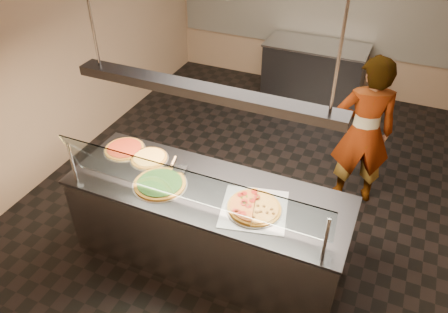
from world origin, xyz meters
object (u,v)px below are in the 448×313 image
at_px(half_pizza_pepperoni, 242,203).
at_px(pizza_cheese, 149,158).
at_px(heat_lamp_housing, 204,91).
at_px(prep_table, 314,71).
at_px(half_pizza_sausage, 267,211).
at_px(pizza_spinach, 160,183).
at_px(sneeze_guard, 188,187).
at_px(serving_counter, 208,225).
at_px(perforated_tray, 254,209).
at_px(pizza_spatula, 176,164).
at_px(worker, 364,133).
at_px(pizza_tomato, 125,149).

bearing_deg(half_pizza_pepperoni, pizza_cheese, 166.45).
relative_size(pizza_cheese, heat_lamp_housing, 0.17).
bearing_deg(prep_table, half_pizza_sausage, -82.39).
bearing_deg(pizza_spinach, sneeze_guard, -27.21).
xyz_separation_m(serving_counter, perforated_tray, (0.50, -0.08, 0.47)).
xyz_separation_m(sneeze_guard, heat_lamp_housing, (-0.00, 0.34, 0.72)).
distance_m(half_pizza_sausage, pizza_spatula, 1.08).
distance_m(half_pizza_sausage, pizza_cheese, 1.38).
bearing_deg(pizza_spatula, worker, 40.78).
height_order(half_pizza_sausage, pizza_spatula, half_pizza_sausage).
distance_m(prep_table, heat_lamp_housing, 4.16).
distance_m(serving_counter, heat_lamp_housing, 1.48).
relative_size(prep_table, heat_lamp_housing, 0.71).
distance_m(serving_counter, prep_table, 3.88).
xyz_separation_m(prep_table, worker, (1.09, -2.30, 0.45)).
relative_size(pizza_spinach, prep_table, 0.32).
height_order(perforated_tray, worker, worker).
height_order(half_pizza_pepperoni, heat_lamp_housing, heat_lamp_housing).
distance_m(perforated_tray, prep_table, 4.01).
bearing_deg(pizza_spinach, perforated_tray, 2.51).
bearing_deg(half_pizza_sausage, sneeze_guard, -157.06).
relative_size(pizza_spinach, pizza_tomato, 1.21).
bearing_deg(heat_lamp_housing, half_pizza_pepperoni, -11.64).
height_order(half_pizza_pepperoni, pizza_spinach, half_pizza_pepperoni).
bearing_deg(pizza_spinach, pizza_cheese, 134.63).
distance_m(half_pizza_pepperoni, half_pizza_sausage, 0.23).
xyz_separation_m(pizza_spinach, prep_table, (0.52, 4.00, -0.48)).
bearing_deg(pizza_spinach, pizza_spatula, 89.68).
height_order(pizza_spinach, pizza_spatula, pizza_spatula).
height_order(pizza_spinach, prep_table, pizza_spinach).
height_order(perforated_tray, pizza_spinach, pizza_spinach).
bearing_deg(pizza_spatula, pizza_cheese, -179.89).
bearing_deg(serving_counter, half_pizza_sausage, -7.72).
distance_m(pizza_spinach, prep_table, 4.06).
distance_m(serving_counter, half_pizza_sausage, 0.79).
distance_m(half_pizza_sausage, pizza_tomato, 1.71).
relative_size(sneeze_guard, prep_table, 1.52).
bearing_deg(heat_lamp_housing, sneeze_guard, -90.00).
height_order(pizza_spinach, pizza_tomato, pizza_spinach).
height_order(half_pizza_sausage, heat_lamp_housing, heat_lamp_housing).
bearing_deg(serving_counter, perforated_tray, -9.09).
bearing_deg(pizza_spinach, serving_counter, 15.58).
xyz_separation_m(serving_counter, worker, (1.18, 1.58, 0.45)).
xyz_separation_m(sneeze_guard, prep_table, (0.08, 4.22, -0.76)).
height_order(sneeze_guard, worker, worker).
distance_m(sneeze_guard, worker, 2.28).
distance_m(half_pizza_sausage, heat_lamp_housing, 1.17).
bearing_deg(sneeze_guard, prep_table, 88.85).
distance_m(sneeze_guard, pizza_spinach, 0.56).
bearing_deg(half_pizza_pepperoni, sneeze_guard, -145.60).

